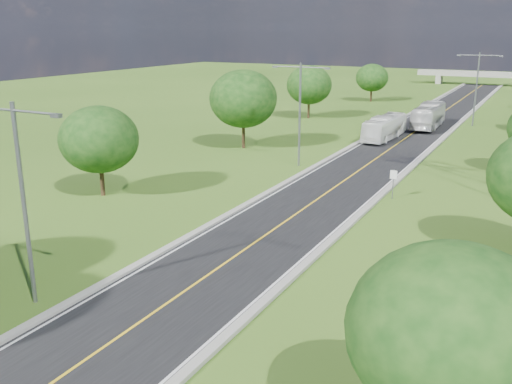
% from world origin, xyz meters
% --- Properties ---
extents(ground, '(260.00, 260.00, 0.00)m').
position_xyz_m(ground, '(0.00, 60.00, 0.00)').
color(ground, '#345518').
rests_on(ground, ground).
extents(road, '(8.00, 150.00, 0.06)m').
position_xyz_m(road, '(0.00, 66.00, 0.03)').
color(road, black).
rests_on(road, ground).
extents(curb_left, '(0.50, 150.00, 0.22)m').
position_xyz_m(curb_left, '(-4.25, 66.00, 0.11)').
color(curb_left, gray).
rests_on(curb_left, ground).
extents(curb_right, '(0.50, 150.00, 0.22)m').
position_xyz_m(curb_right, '(4.25, 66.00, 0.11)').
color(curb_right, gray).
rests_on(curb_right, ground).
extents(speed_limit_sign, '(0.55, 0.09, 2.40)m').
position_xyz_m(speed_limit_sign, '(5.20, 37.98, 1.60)').
color(speed_limit_sign, slate).
rests_on(speed_limit_sign, ground).
extents(overpass, '(30.00, 3.00, 3.20)m').
position_xyz_m(overpass, '(0.00, 140.00, 2.41)').
color(overpass, gray).
rests_on(overpass, ground).
extents(streetlight_near_left, '(5.90, 0.25, 10.00)m').
position_xyz_m(streetlight_near_left, '(-6.00, 12.00, 5.94)').
color(streetlight_near_left, slate).
rests_on(streetlight_near_left, ground).
extents(streetlight_mid_left, '(5.90, 0.25, 10.00)m').
position_xyz_m(streetlight_mid_left, '(-6.00, 45.00, 5.94)').
color(streetlight_mid_left, slate).
rests_on(streetlight_mid_left, ground).
extents(streetlight_far_right, '(5.90, 0.25, 10.00)m').
position_xyz_m(streetlight_far_right, '(6.00, 78.00, 5.94)').
color(streetlight_far_right, slate).
rests_on(streetlight_far_right, ground).
extents(tree_lb, '(6.30, 6.30, 7.33)m').
position_xyz_m(tree_lb, '(-16.00, 28.00, 4.64)').
color(tree_lb, black).
rests_on(tree_lb, ground).
extents(tree_lc, '(7.56, 7.56, 8.79)m').
position_xyz_m(tree_lc, '(-15.00, 50.00, 5.58)').
color(tree_lc, black).
rests_on(tree_lc, ground).
extents(tree_ld, '(6.72, 6.72, 7.82)m').
position_xyz_m(tree_ld, '(-17.00, 74.00, 4.95)').
color(tree_ld, black).
rests_on(tree_ld, ground).
extents(tree_le, '(5.88, 5.88, 6.84)m').
position_xyz_m(tree_le, '(-14.50, 98.00, 4.33)').
color(tree_le, black).
rests_on(tree_le, ground).
extents(tree_ra, '(6.30, 6.30, 7.33)m').
position_xyz_m(tree_ra, '(14.00, 10.00, 4.64)').
color(tree_ra, black).
rests_on(tree_ra, ground).
extents(bus_outbound, '(3.08, 11.73, 3.24)m').
position_xyz_m(bus_outbound, '(0.84, 73.36, 1.68)').
color(bus_outbound, silver).
rests_on(bus_outbound, road).
extents(bus_inbound, '(2.88, 10.41, 2.87)m').
position_xyz_m(bus_inbound, '(-2.20, 62.41, 1.50)').
color(bus_inbound, white).
rests_on(bus_inbound, road).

